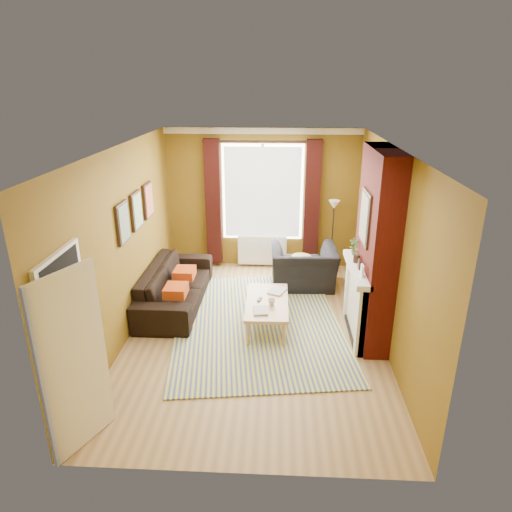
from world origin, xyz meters
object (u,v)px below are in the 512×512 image
(sofa, at_px, (175,285))
(floor_lamp, at_px, (333,216))
(wicker_stool, at_px, (301,268))
(coffee_table, at_px, (267,303))
(armchair, at_px, (303,267))

(sofa, distance_m, floor_lamp, 3.30)
(wicker_stool, bearing_deg, coffee_table, -108.09)
(sofa, bearing_deg, floor_lamp, -60.94)
(armchair, bearing_deg, wicker_stool, -88.42)
(coffee_table, bearing_deg, armchair, 66.92)
(coffee_table, height_order, floor_lamp, floor_lamp)
(wicker_stool, height_order, floor_lamp, floor_lamp)
(armchair, xyz_separation_m, floor_lamp, (0.58, 0.71, 0.79))
(coffee_table, bearing_deg, floor_lamp, 60.89)
(armchair, relative_size, floor_lamp, 0.80)
(coffee_table, relative_size, floor_lamp, 0.88)
(sofa, distance_m, armchair, 2.37)
(sofa, relative_size, armchair, 1.98)
(sofa, height_order, armchair, armchair)
(armchair, height_order, coffee_table, armchair)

